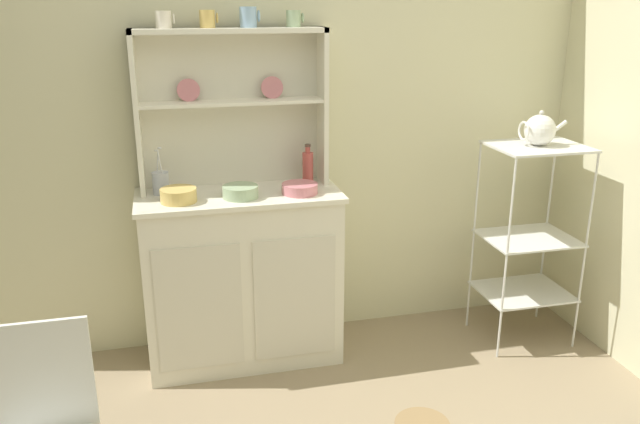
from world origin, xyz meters
The scene contains 14 objects.
wall_back centered at (0.00, 1.62, 1.25)m, with size 3.84×0.05×2.50m, color beige.
hutch_cabinet centered at (-0.29, 1.37, 0.46)m, with size 1.00×0.45×0.90m.
hutch_shelf_unit centered at (-0.29, 1.53, 1.35)m, with size 0.93×0.18×0.78m.
bakers_rack centered at (1.24, 1.21, 0.67)m, with size 0.47×0.38×1.10m.
cup_cream_0 centered at (-0.59, 1.49, 1.72)m, with size 0.09×0.07×0.08m.
cup_gold_1 centered at (-0.39, 1.49, 1.72)m, with size 0.09×0.07×0.08m.
cup_sky_2 centered at (-0.20, 1.49, 1.73)m, with size 0.10×0.08×0.09m.
cup_sage_3 centered at (0.02, 1.49, 1.72)m, with size 0.08×0.07×0.08m.
bowl_mixing_large centered at (-0.58, 1.29, 0.94)m, with size 0.17×0.17×0.06m, color #DBB760.
bowl_floral_medium centered at (-0.29, 1.29, 0.93)m, with size 0.17×0.17×0.06m, color #9EB78E.
bowl_cream_small centered at (0.00, 1.29, 0.93)m, with size 0.18×0.18×0.05m, color #D17A84.
jam_bottle centered at (0.08, 1.45, 0.99)m, with size 0.06×0.06×0.21m.
utensil_jar centered at (-0.66, 1.45, 0.96)m, with size 0.08×0.08×0.24m.
porcelain_teapot centered at (1.23, 1.21, 1.18)m, with size 0.25×0.16×0.18m.
Camera 1 is at (-0.63, -1.68, 1.81)m, focal length 36.28 mm.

